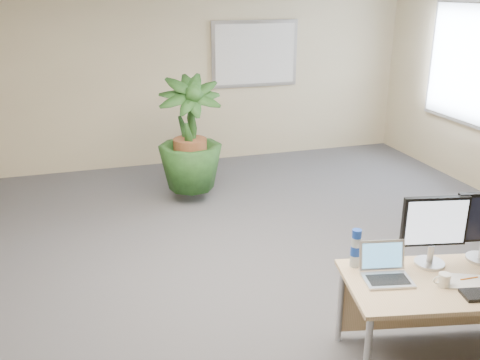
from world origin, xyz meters
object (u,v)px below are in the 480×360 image
object	(u,v)px
laptop	(385,269)
floor_plant	(190,141)
desk	(464,290)
monitor_left	(434,227)

from	to	relation	value
laptop	floor_plant	bearing A→B (deg)	100.51
desk	laptop	xyz separation A→B (m)	(-0.56, 0.12, 0.19)
monitor_left	desk	bearing A→B (deg)	-44.10
monitor_left	laptop	bearing A→B (deg)	-172.00
monitor_left	laptop	distance (m)	0.46
laptop	monitor_left	bearing A→B (deg)	8.00
desk	laptop	bearing A→B (deg)	168.41
desk	floor_plant	distance (m)	3.63
floor_plant	monitor_left	xyz separation A→B (m)	(1.00, -3.26, 0.19)
monitor_left	laptop	xyz separation A→B (m)	(-0.39, -0.05, -0.23)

